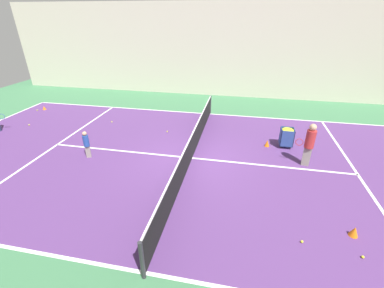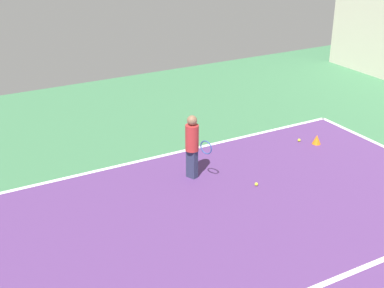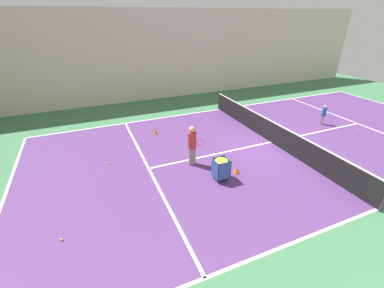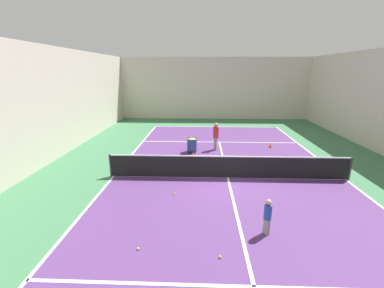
{
  "view_description": "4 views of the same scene",
  "coord_description": "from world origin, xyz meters",
  "px_view_note": "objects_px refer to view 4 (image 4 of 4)",
  "views": [
    {
      "loc": [
        8.85,
        1.78,
        5.19
      ],
      "look_at": [
        0.0,
        0.0,
        0.64
      ],
      "focal_mm": 24.0,
      "sensor_mm": 36.0,
      "label": 1
    },
    {
      "loc": [
        3.9,
        -1.66,
        4.98
      ],
      "look_at": [
        -0.77,
        -10.0,
        0.73
      ],
      "focal_mm": 50.0,
      "sensor_mm": 36.0,
      "label": 2
    },
    {
      "loc": [
        -8.85,
        8.02,
        5.63
      ],
      "look_at": [
        -0.35,
        4.38,
        0.94
      ],
      "focal_mm": 24.0,
      "sensor_mm": 36.0,
      "label": 3
    },
    {
      "loc": [
        -1.23,
        -10.9,
        4.72
      ],
      "look_at": [
        -1.79,
        3.81,
        0.51
      ],
      "focal_mm": 24.0,
      "sensor_mm": 36.0,
      "label": 4
    }
  ],
  "objects_px": {
    "tennis_net": "(228,167)",
    "coach_at_net": "(216,134)",
    "training_cone_1": "(193,154)",
    "child_midcourt": "(268,214)",
    "ball_cart": "(192,142)"
  },
  "relations": [
    {
      "from": "tennis_net",
      "to": "coach_at_net",
      "type": "xyz_separation_m",
      "value": [
        -0.35,
        4.37,
        0.42
      ]
    },
    {
      "from": "tennis_net",
      "to": "training_cone_1",
      "type": "relative_size",
      "value": 37.62
    },
    {
      "from": "child_midcourt",
      "to": "tennis_net",
      "type": "bearing_deg",
      "value": -19.58
    },
    {
      "from": "tennis_net",
      "to": "training_cone_1",
      "type": "height_order",
      "value": "tennis_net"
    },
    {
      "from": "tennis_net",
      "to": "ball_cart",
      "type": "bearing_deg",
      "value": 115.14
    },
    {
      "from": "coach_at_net",
      "to": "child_midcourt",
      "type": "bearing_deg",
      "value": 18.56
    },
    {
      "from": "coach_at_net",
      "to": "tennis_net",
      "type": "bearing_deg",
      "value": 15.82
    },
    {
      "from": "child_midcourt",
      "to": "ball_cart",
      "type": "bearing_deg",
      "value": -12.09
    },
    {
      "from": "tennis_net",
      "to": "ball_cart",
      "type": "xyz_separation_m",
      "value": [
        -1.79,
        3.81,
        0.06
      ]
    },
    {
      "from": "ball_cart",
      "to": "training_cone_1",
      "type": "height_order",
      "value": "ball_cart"
    },
    {
      "from": "child_midcourt",
      "to": "ball_cart",
      "type": "height_order",
      "value": "child_midcourt"
    },
    {
      "from": "tennis_net",
      "to": "coach_at_net",
      "type": "distance_m",
      "value": 4.41
    },
    {
      "from": "coach_at_net",
      "to": "child_midcourt",
      "type": "xyz_separation_m",
      "value": [
        1.09,
        -8.51,
        -0.32
      ]
    },
    {
      "from": "ball_cart",
      "to": "training_cone_1",
      "type": "bearing_deg",
      "value": -82.48
    },
    {
      "from": "tennis_net",
      "to": "ball_cart",
      "type": "height_order",
      "value": "tennis_net"
    }
  ]
}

